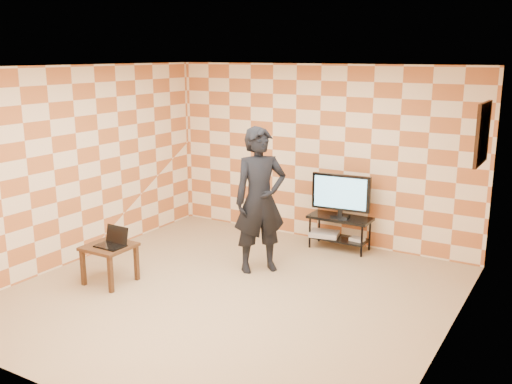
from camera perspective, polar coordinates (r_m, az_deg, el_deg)
floor at (r=7.05m, az=-2.52°, el=-10.12°), size 5.00×5.00×0.00m
wall_back at (r=8.78m, az=6.35°, el=3.80°), size 5.00×0.02×2.70m
wall_front at (r=4.81m, az=-19.24°, el=-5.21°), size 5.00×0.02×2.70m
wall_left at (r=8.24m, az=-17.37°, el=2.60°), size 0.02×5.00×2.70m
wall_right at (r=5.69m, az=18.94°, el=-2.31°), size 0.02×5.00×2.70m
ceiling at (r=6.45m, az=-2.78°, el=12.38°), size 5.00×5.00×0.02m
wall_art at (r=7.08m, az=21.73°, el=5.45°), size 0.04×0.72×0.72m
tv_stand at (r=8.55m, az=8.38°, el=-3.33°), size 0.93×0.42×0.50m
tv at (r=8.42m, az=8.48°, el=-0.16°), size 0.87×0.19×0.63m
dvd_player at (r=8.65m, az=6.85°, el=-4.17°), size 0.47×0.38×0.07m
game_console at (r=8.51m, az=10.08°, el=-4.67°), size 0.22×0.17×0.05m
side_table at (r=7.46m, az=-14.46°, el=-5.81°), size 0.56×0.56×0.50m
laptop at (r=7.38m, az=-14.13°, el=-4.85°), size 0.36×0.29×0.24m
person at (r=7.49m, az=0.40°, el=-0.84°), size 0.82×0.83×1.94m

